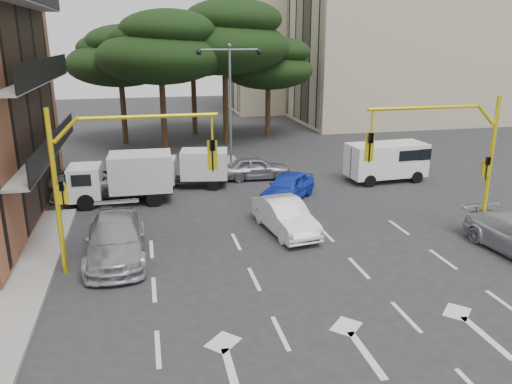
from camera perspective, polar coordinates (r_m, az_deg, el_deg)
The scene contains 20 objects.
ground at distance 18.49m, azimuth 5.93°, elevation -9.24°, with size 120.00×120.00×0.00m, color #28282B.
median_strip at distance 33.13m, azimuth -2.85°, elevation 2.91°, with size 1.40×6.00×0.15m, color gray.
apartment_beige_near at distance 54.03m, azimuth 16.11°, elevation 17.70°, with size 20.20×12.15×18.70m.
apartment_beige_far at distance 62.44m, azimuth 4.62°, elevation 17.19°, with size 16.20×12.15×16.70m.
pine_left_near at distance 37.65m, azimuth -10.84°, elevation 15.93°, with size 9.15×9.15×10.23m.
pine_center at distance 40.15m, azimuth -3.55°, elevation 17.23°, with size 9.98×9.98×11.16m.
pine_left_far at distance 41.66m, azimuth -15.28°, elevation 14.77°, with size 8.32×8.32×9.30m.
pine_right at distance 42.97m, azimuth 1.50°, elevation 14.47°, with size 7.49×7.49×8.37m.
pine_back at distance 44.85m, azimuth -7.24°, elevation 16.22°, with size 9.15×9.15×10.23m.
signal_mast_right at distance 21.92m, azimuth 21.71°, elevation 4.59°, with size 5.79×0.37×6.00m.
signal_mast_left at distance 18.21m, azimuth -16.59°, elevation 2.75°, with size 5.79×0.37×6.00m.
street_lamp_center at distance 32.24m, azimuth -3.00°, elevation 12.17°, with size 4.16×0.36×7.77m.
car_white_hatch at distance 21.95m, azimuth 3.34°, elevation -2.77°, with size 1.54×4.42×1.46m, color white.
car_blue_compact at distance 26.35m, azimuth 3.67°, elevation 0.61°, with size 1.69×4.19×1.43m, color #1632B8.
car_silver_wagon at distance 20.08m, azimuth -15.73°, elevation -5.15°, with size 2.21×5.45×1.58m, color #9EA1A6.
car_silver_cross_a at distance 28.24m, azimuth -17.43°, elevation 1.21°, with size 2.74×5.94×1.65m, color #AFB1B7.
car_silver_cross_b at distance 30.31m, azimuth -0.02°, elevation 2.82°, with size 1.67×4.15×1.41m, color gray.
van_white at distance 30.81m, azimuth 14.63°, elevation 3.36°, with size 2.09×4.62×2.31m, color white, non-canonical shape.
box_truck_a at distance 26.59m, azimuth -15.01°, elevation 1.49°, with size 2.20×5.24×2.58m, color white, non-canonical shape.
box_truck_b at distance 28.79m, azimuth -7.47°, elevation 2.66°, with size 1.83×4.36×2.14m, color silver, non-canonical shape.
Camera 1 is at (-5.48, -15.66, 8.16)m, focal length 35.00 mm.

